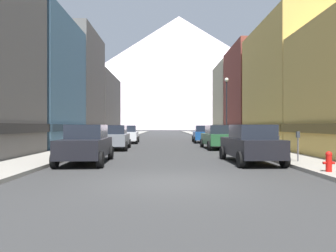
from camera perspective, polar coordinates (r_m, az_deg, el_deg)
ground_plane at (r=9.47m, az=0.52°, el=-10.46°), size 400.00×400.00×0.00m
sidewalk_left at (r=44.75m, az=-8.48°, el=-2.10°), size 2.50×100.00×0.15m
sidewalk_right at (r=44.81m, az=7.57°, el=-2.09°), size 2.50×100.00×0.15m
storefront_left_1 at (r=26.55m, az=-23.82°, el=6.99°), size 6.38×8.98×10.24m
storefront_left_2 at (r=35.58m, az=-19.69°, el=6.50°), size 8.69×8.98×11.85m
storefront_left_3 at (r=46.22m, az=-13.78°, el=3.31°), size 6.57×13.22×9.08m
storefront_right_1 at (r=28.11m, az=25.46°, el=6.34°), size 9.55×10.39×9.98m
storefront_right_2 at (r=37.56m, az=18.49°, el=5.37°), size 9.50×9.02×10.81m
storefront_right_3 at (r=46.23m, az=14.04°, el=4.25°), size 8.38×8.79×10.63m
car_left_0 at (r=14.73m, az=-14.89°, el=-3.19°), size 2.24×4.48×1.78m
car_left_1 at (r=22.72m, az=-9.83°, el=-2.06°), size 2.22×4.47×1.78m
car_left_2 at (r=30.97m, az=-7.38°, el=-1.51°), size 2.23×4.47×1.78m
car_right_0 at (r=14.75m, az=15.05°, el=-3.18°), size 2.18×4.45×1.78m
car_right_1 at (r=23.29m, az=9.19°, el=-2.01°), size 2.20×4.46×1.78m
car_right_2 at (r=31.89m, az=6.49°, el=-1.47°), size 2.21×4.47×1.78m
fire_hydrant_near at (r=11.96m, az=27.64°, el=-5.73°), size 0.40×0.22×0.70m
parking_meter_near at (r=14.85m, az=22.94°, el=-2.72°), size 0.14×0.10×1.33m
trash_bin_right at (r=19.31m, az=19.15°, el=-3.19°), size 0.59×0.59×0.98m
potted_plant_0 at (r=24.86m, az=16.14°, el=-2.49°), size 0.63×0.63×0.92m
pedestrian_0 at (r=25.19m, az=-14.61°, el=-1.95°), size 0.36×0.36×1.55m
pedestrian_1 at (r=29.86m, az=-12.41°, el=-1.51°), size 0.36×0.36×1.69m
streetlamp_right at (r=27.90m, az=10.80°, el=4.67°), size 0.36×0.36×5.86m
mountain_backdrop at (r=273.73m, az=2.04°, el=9.95°), size 275.81×275.81×97.91m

